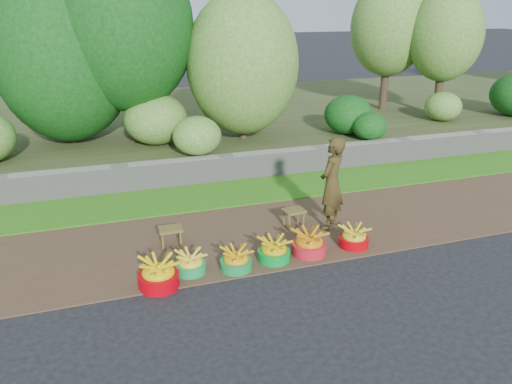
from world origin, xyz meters
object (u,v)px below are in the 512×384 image
object	(u,v)px
stool_right	(294,213)
vendor_woman	(332,184)
basin_c	(236,261)
basin_f	(354,238)
basin_a	(158,275)
basin_b	(190,264)
basin_e	(309,244)
stool_left	(170,232)
basin_d	(274,251)

from	to	relation	value
stool_right	vendor_woman	world-z (taller)	vendor_woman
basin_c	basin_f	world-z (taller)	basin_f
basin_a	basin_b	bearing A→B (deg)	25.12
basin_c	basin_e	size ratio (longest dim) A/B	0.86
basin_e	stool_left	bearing A→B (deg)	155.25
basin_d	stool_right	world-z (taller)	basin_d
basin_f	basin_d	bearing A→B (deg)	-178.65
basin_b	stool_right	xyz separation A→B (m)	(1.98, 0.97, 0.12)
basin_f	stool_left	xyz separation A→B (m)	(-2.73, 0.90, 0.12)
basin_b	basin_d	distance (m)	1.25
basin_d	vendor_woman	size ratio (longest dim) A/B	0.31
stool_left	stool_right	size ratio (longest dim) A/B	0.96
stool_left	vendor_woman	distance (m)	2.75
stool_left	stool_right	distance (m)	2.11
basin_e	basin_f	xyz separation A→B (m)	(0.77, 0.01, -0.02)
basin_c	stool_left	xyz separation A→B (m)	(-0.77, 1.01, 0.12)
stool_left	stool_right	xyz separation A→B (m)	(2.11, 0.07, -0.00)
basin_c	basin_b	bearing A→B (deg)	169.12
basin_f	stool_right	size ratio (longest dim) A/B	1.22
basin_b	basin_a	bearing A→B (deg)	-154.88
basin_b	stool_left	xyz separation A→B (m)	(-0.13, 0.89, 0.12)
basin_a	stool_right	bearing A→B (deg)	25.78
basin_c	stool_left	bearing A→B (deg)	127.07
basin_b	vendor_woman	size ratio (longest dim) A/B	0.28
basin_a	basin_f	bearing A→B (deg)	4.06
basin_d	basin_f	bearing A→B (deg)	1.35
basin_a	basin_f	world-z (taller)	basin_a
basin_d	basin_a	bearing A→B (deg)	-173.84
basin_e	stool_right	distance (m)	0.99
basin_a	basin_b	size ratio (longest dim) A/B	1.24
basin_d	vendor_woman	bearing A→B (deg)	31.19
basin_a	vendor_woman	bearing A→B (deg)	17.86
basin_a	basin_b	xyz separation A→B (m)	(0.48, 0.22, -0.04)
basin_e	vendor_woman	size ratio (longest dim) A/B	0.34
stool_right	basin_f	bearing A→B (deg)	-57.52
basin_b	basin_c	size ratio (longest dim) A/B	0.97
basin_d	basin_e	xyz separation A→B (m)	(0.58, 0.03, 0.01)
basin_f	basin_e	bearing A→B (deg)	-179.59
basin_b	vendor_woman	bearing A→B (deg)	16.43
stool_right	stool_left	bearing A→B (deg)	-178.00
basin_a	vendor_woman	size ratio (longest dim) A/B	0.35
basin_e	stool_right	bearing A→B (deg)	81.05
basin_d	basin_e	distance (m)	0.58
stool_right	vendor_woman	size ratio (longest dim) A/B	0.24
basin_a	basin_d	bearing A→B (deg)	6.16
basin_a	stool_right	xyz separation A→B (m)	(2.46, 1.19, 0.09)
basin_d	stool_right	size ratio (longest dim) A/B	1.27
basin_b	vendor_woman	xyz separation A→B (m)	(2.56, 0.76, 0.66)
basin_c	vendor_woman	size ratio (longest dim) A/B	0.29
basin_d	stool_right	distance (m)	1.25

